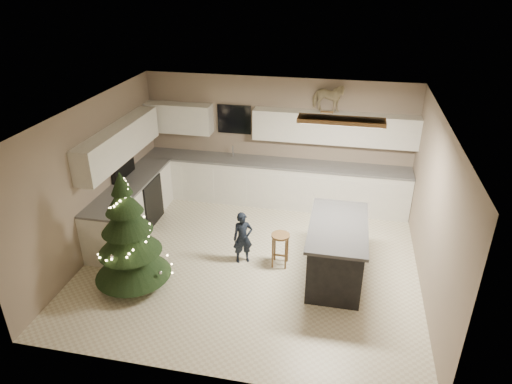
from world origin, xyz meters
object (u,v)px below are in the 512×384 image
(bar_stool, at_px, (280,242))
(christmas_tree, at_px, (129,240))
(toddler, at_px, (243,238))
(rocking_horse, at_px, (328,98))
(island, at_px, (336,251))

(bar_stool, xyz_separation_m, christmas_tree, (-2.18, -0.97, 0.36))
(toddler, relative_size, rocking_horse, 1.36)
(christmas_tree, xyz_separation_m, rocking_horse, (2.68, 3.29, 1.49))
(bar_stool, distance_m, christmas_tree, 2.41)
(island, xyz_separation_m, toddler, (-1.55, 0.10, -0.02))
(island, relative_size, christmas_tree, 0.88)
(island, height_order, rocking_horse, rocking_horse)
(bar_stool, bearing_deg, toddler, -177.64)
(bar_stool, xyz_separation_m, toddler, (-0.63, -0.03, 0.02))
(bar_stool, height_order, rocking_horse, rocking_horse)
(island, xyz_separation_m, rocking_horse, (-0.41, 2.45, 1.81))
(christmas_tree, relative_size, rocking_horse, 2.87)
(island, height_order, bar_stool, island)
(bar_stool, relative_size, rocking_horse, 0.87)
(island, distance_m, rocking_horse, 3.07)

